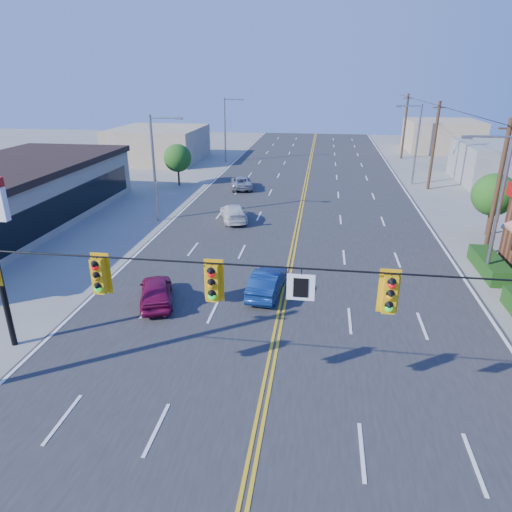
# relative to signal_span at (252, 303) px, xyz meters

# --- Properties ---
(ground) EXTENTS (160.00, 160.00, 0.00)m
(ground) POSITION_rel_signal_span_xyz_m (0.12, 0.00, -4.89)
(ground) COLOR gray
(ground) RESTS_ON ground
(road) EXTENTS (20.00, 120.00, 0.06)m
(road) POSITION_rel_signal_span_xyz_m (0.12, 20.00, -4.86)
(road) COLOR #2D2D30
(road) RESTS_ON ground
(signal_span) EXTENTS (24.32, 0.34, 9.00)m
(signal_span) POSITION_rel_signal_span_xyz_m (0.00, 0.00, 0.00)
(signal_span) COLOR #47301E
(signal_span) RESTS_ON ground
(streetlight_se) EXTENTS (2.55, 0.25, 8.00)m
(streetlight_se) POSITION_rel_signal_span_xyz_m (10.91, 14.00, -0.37)
(streetlight_se) COLOR gray
(streetlight_se) RESTS_ON ground
(streetlight_ne) EXTENTS (2.55, 0.25, 8.00)m
(streetlight_ne) POSITION_rel_signal_span_xyz_m (10.91, 38.00, -0.37)
(streetlight_ne) COLOR gray
(streetlight_ne) RESTS_ON ground
(streetlight_sw) EXTENTS (2.55, 0.25, 8.00)m
(streetlight_sw) POSITION_rel_signal_span_xyz_m (-10.67, 22.00, -0.37)
(streetlight_sw) COLOR gray
(streetlight_sw) RESTS_ON ground
(streetlight_nw) EXTENTS (2.55, 0.25, 8.00)m
(streetlight_nw) POSITION_rel_signal_span_xyz_m (-10.67, 48.00, -0.37)
(streetlight_nw) COLOR gray
(streetlight_nw) RESTS_ON ground
(utility_pole_near) EXTENTS (0.28, 0.28, 8.40)m
(utility_pole_near) POSITION_rel_signal_span_xyz_m (12.32, 18.00, -0.69)
(utility_pole_near) COLOR #47301E
(utility_pole_near) RESTS_ON ground
(utility_pole_mid) EXTENTS (0.28, 0.28, 8.40)m
(utility_pole_mid) POSITION_rel_signal_span_xyz_m (12.32, 36.00, -0.69)
(utility_pole_mid) COLOR #47301E
(utility_pole_mid) RESTS_ON ground
(utility_pole_far) EXTENTS (0.28, 0.28, 8.40)m
(utility_pole_far) POSITION_rel_signal_span_xyz_m (12.32, 54.00, -0.69)
(utility_pole_far) COLOR #47301E
(utility_pole_far) RESTS_ON ground
(tree_kfc_rear) EXTENTS (2.94, 2.94, 4.41)m
(tree_kfc_rear) POSITION_rel_signal_span_xyz_m (13.62, 22.00, -1.95)
(tree_kfc_rear) COLOR #47301E
(tree_kfc_rear) RESTS_ON ground
(tree_west) EXTENTS (2.80, 2.80, 4.20)m
(tree_west) POSITION_rel_signal_span_xyz_m (-12.88, 34.00, -2.09)
(tree_west) COLOR #47301E
(tree_west) RESTS_ON ground
(bld_west_far) EXTENTS (11.00, 12.00, 4.20)m
(bld_west_far) POSITION_rel_signal_span_xyz_m (-19.88, 48.00, -2.79)
(bld_west_far) COLOR tan
(bld_west_far) RESTS_ON ground
(bld_east_far) EXTENTS (10.00, 10.00, 4.40)m
(bld_east_far) POSITION_rel_signal_span_xyz_m (19.12, 62.00, -2.69)
(bld_east_far) COLOR tan
(bld_east_far) RESTS_ON ground
(car_magenta) EXTENTS (2.74, 4.15, 1.31)m
(car_magenta) POSITION_rel_signal_span_xyz_m (-6.13, 8.43, -4.23)
(car_magenta) COLOR maroon
(car_magenta) RESTS_ON ground
(car_blue) EXTENTS (1.82, 4.17, 1.33)m
(car_blue) POSITION_rel_signal_span_xyz_m (-0.78, 10.26, -4.22)
(car_blue) COLOR navy
(car_blue) RESTS_ON ground
(car_white) EXTENTS (3.07, 4.72, 1.27)m
(car_white) POSITION_rel_signal_span_xyz_m (-4.95, 22.60, -4.25)
(car_white) COLOR silver
(car_white) RESTS_ON ground
(car_silver) EXTENTS (2.89, 4.74, 1.23)m
(car_silver) POSITION_rel_signal_span_xyz_m (-6.17, 33.27, -4.27)
(car_silver) COLOR #B5B5BB
(car_silver) RESTS_ON ground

